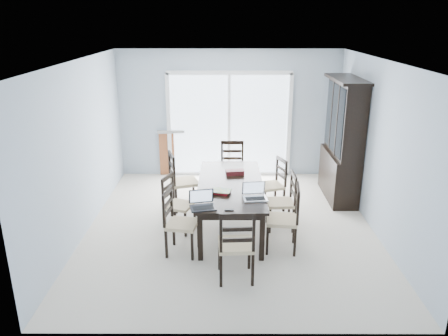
{
  "coord_description": "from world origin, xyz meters",
  "views": [
    {
      "loc": [
        -0.08,
        -6.3,
        3.18
      ],
      "look_at": [
        -0.1,
        0.0,
        1.0
      ],
      "focal_mm": 35.0,
      "sensor_mm": 36.0,
      "label": 1
    }
  ],
  "objects_px": {
    "chair_right_far": "(276,178)",
    "hot_tub": "(200,142)",
    "chair_left_near": "(175,215)",
    "laptop_silver": "(255,196)",
    "chair_left_far": "(179,175)",
    "chair_right_near": "(289,211)",
    "cell_phone": "(229,210)",
    "chair_end_near": "(236,238)",
    "dining_table": "(230,188)",
    "laptop_dark": "(203,205)",
    "china_hutch": "(342,141)",
    "chair_end_far": "(232,162)",
    "chair_left_mid": "(174,197)",
    "chair_right_mid": "(286,195)",
    "game_box": "(235,172)"
  },
  "relations": [
    {
      "from": "chair_left_near",
      "to": "chair_right_mid",
      "type": "distance_m",
      "value": 1.82
    },
    {
      "from": "chair_left_mid",
      "to": "dining_table",
      "type": "bearing_deg",
      "value": 114.41
    },
    {
      "from": "cell_phone",
      "to": "chair_end_near",
      "type": "bearing_deg",
      "value": -80.77
    },
    {
      "from": "chair_right_far",
      "to": "hot_tub",
      "type": "bearing_deg",
      "value": 10.6
    },
    {
      "from": "dining_table",
      "to": "laptop_dark",
      "type": "xyz_separation_m",
      "value": [
        -0.38,
        -0.95,
        0.13
      ]
    },
    {
      "from": "chair_left_near",
      "to": "chair_right_mid",
      "type": "bearing_deg",
      "value": 124.93
    },
    {
      "from": "hot_tub",
      "to": "cell_phone",
      "type": "bearing_deg",
      "value": -81.88
    },
    {
      "from": "chair_left_near",
      "to": "chair_left_far",
      "type": "height_order",
      "value": "chair_left_far"
    },
    {
      "from": "chair_left_near",
      "to": "chair_right_near",
      "type": "distance_m",
      "value": 1.59
    },
    {
      "from": "chair_left_near",
      "to": "chair_end_near",
      "type": "bearing_deg",
      "value": 57.95
    },
    {
      "from": "chair_right_far",
      "to": "laptop_silver",
      "type": "height_order",
      "value": "chair_right_far"
    },
    {
      "from": "dining_table",
      "to": "chair_left_near",
      "type": "height_order",
      "value": "chair_left_near"
    },
    {
      "from": "chair_right_far",
      "to": "chair_right_near",
      "type": "bearing_deg",
      "value": 162.91
    },
    {
      "from": "chair_left_far",
      "to": "cell_phone",
      "type": "relative_size",
      "value": 9.54
    },
    {
      "from": "chair_right_far",
      "to": "hot_tub",
      "type": "relative_size",
      "value": 0.52
    },
    {
      "from": "chair_end_far",
      "to": "chair_left_near",
      "type": "bearing_deg",
      "value": 69.9
    },
    {
      "from": "chair_right_near",
      "to": "hot_tub",
      "type": "distance_m",
      "value": 4.3
    },
    {
      "from": "china_hutch",
      "to": "chair_right_far",
      "type": "distance_m",
      "value": 1.43
    },
    {
      "from": "chair_right_mid",
      "to": "chair_right_far",
      "type": "bearing_deg",
      "value": 4.45
    },
    {
      "from": "chair_end_near",
      "to": "hot_tub",
      "type": "relative_size",
      "value": 0.57
    },
    {
      "from": "chair_left_near",
      "to": "chair_right_mid",
      "type": "xyz_separation_m",
      "value": [
        1.65,
        0.77,
        -0.02
      ]
    },
    {
      "from": "chair_left_mid",
      "to": "cell_phone",
      "type": "bearing_deg",
      "value": 62.0
    },
    {
      "from": "chair_left_mid",
      "to": "laptop_silver",
      "type": "height_order",
      "value": "chair_left_mid"
    },
    {
      "from": "chair_right_far",
      "to": "chair_end_far",
      "type": "bearing_deg",
      "value": 26.3
    },
    {
      "from": "china_hutch",
      "to": "chair_end_far",
      "type": "relative_size",
      "value": 1.92
    },
    {
      "from": "dining_table",
      "to": "chair_left_mid",
      "type": "distance_m",
      "value": 0.88
    },
    {
      "from": "chair_right_mid",
      "to": "chair_end_far",
      "type": "xyz_separation_m",
      "value": [
        -0.82,
        1.49,
        0.05
      ]
    },
    {
      "from": "chair_left_near",
      "to": "laptop_silver",
      "type": "bearing_deg",
      "value": 107.51
    },
    {
      "from": "chair_right_near",
      "to": "chair_right_far",
      "type": "distance_m",
      "value": 1.44
    },
    {
      "from": "chair_left_near",
      "to": "laptop_dark",
      "type": "relative_size",
      "value": 2.86
    },
    {
      "from": "chair_right_near",
      "to": "hot_tub",
      "type": "xyz_separation_m",
      "value": [
        -1.47,
        4.04,
        -0.11
      ]
    },
    {
      "from": "chair_left_far",
      "to": "hot_tub",
      "type": "height_order",
      "value": "chair_left_far"
    },
    {
      "from": "chair_end_near",
      "to": "game_box",
      "type": "relative_size",
      "value": 3.98
    },
    {
      "from": "chair_left_far",
      "to": "chair_right_mid",
      "type": "height_order",
      "value": "chair_left_far"
    },
    {
      "from": "dining_table",
      "to": "chair_left_far",
      "type": "xyz_separation_m",
      "value": [
        -0.88,
        0.73,
        -0.06
      ]
    },
    {
      "from": "chair_right_far",
      "to": "chair_left_far",
      "type": "bearing_deg",
      "value": 71.74
    },
    {
      "from": "laptop_silver",
      "to": "hot_tub",
      "type": "relative_size",
      "value": 0.18
    },
    {
      "from": "chair_left_mid",
      "to": "hot_tub",
      "type": "height_order",
      "value": "chair_left_mid"
    },
    {
      "from": "chair_left_far",
      "to": "chair_right_near",
      "type": "bearing_deg",
      "value": 32.18
    },
    {
      "from": "chair_left_mid",
      "to": "hot_tub",
      "type": "bearing_deg",
      "value": -163.92
    },
    {
      "from": "chair_right_near",
      "to": "laptop_silver",
      "type": "bearing_deg",
      "value": 88.38
    },
    {
      "from": "chair_left_mid",
      "to": "chair_right_mid",
      "type": "bearing_deg",
      "value": 111.64
    },
    {
      "from": "chair_right_near",
      "to": "game_box",
      "type": "relative_size",
      "value": 3.88
    },
    {
      "from": "chair_left_far",
      "to": "laptop_silver",
      "type": "relative_size",
      "value": 3.26
    },
    {
      "from": "china_hutch",
      "to": "chair_right_mid",
      "type": "height_order",
      "value": "china_hutch"
    },
    {
      "from": "chair_left_mid",
      "to": "chair_right_near",
      "type": "distance_m",
      "value": 1.81
    },
    {
      "from": "chair_right_mid",
      "to": "laptop_dark",
      "type": "height_order",
      "value": "chair_right_mid"
    },
    {
      "from": "chair_left_far",
      "to": "chair_end_far",
      "type": "distance_m",
      "value": 1.19
    },
    {
      "from": "chair_right_far",
      "to": "cell_phone",
      "type": "height_order",
      "value": "chair_right_far"
    },
    {
      "from": "chair_right_mid",
      "to": "laptop_silver",
      "type": "distance_m",
      "value": 0.85
    }
  ]
}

